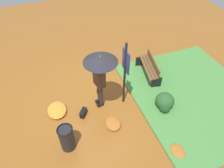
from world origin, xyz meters
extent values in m
plane|color=brown|center=(0.00, 0.00, 0.00)|extent=(18.00, 18.00, 0.00)
cube|color=#47843D|center=(0.85, 3.22, 0.03)|extent=(4.80, 4.00, 0.05)
cylinder|color=#2D2823|center=(0.00, 0.11, 0.43)|extent=(0.12, 0.12, 0.86)
cylinder|color=#2D2823|center=(0.18, 0.11, 0.43)|extent=(0.12, 0.12, 0.86)
cube|color=black|center=(0.00, 0.07, 0.04)|extent=(0.15, 0.24, 0.08)
cube|color=black|center=(0.18, 0.07, 0.04)|extent=(0.15, 0.24, 0.08)
cube|color=#473323|center=(0.09, 0.11, 1.18)|extent=(0.42, 0.31, 0.64)
sphere|color=tan|center=(0.09, 0.11, 1.64)|extent=(0.20, 0.20, 0.20)
ellipsoid|color=black|center=(0.09, 0.11, 1.67)|extent=(0.20, 0.20, 0.15)
cylinder|color=#473323|center=(-0.13, 0.08, 1.39)|extent=(0.18, 0.13, 0.18)
cylinder|color=#473323|center=(-0.09, 0.07, 1.48)|extent=(0.24, 0.11, 0.33)
cube|color=black|center=(0.00, 0.09, 1.62)|extent=(0.07, 0.03, 0.14)
cylinder|color=#473323|center=(0.25, 0.11, 1.42)|extent=(0.11, 0.10, 0.09)
cylinder|color=#473323|center=(0.24, 0.12, 1.51)|extent=(0.10, 0.09, 0.23)
cylinder|color=#A5A5AD|center=(0.23, 0.13, 1.83)|extent=(0.02, 0.02, 0.41)
cone|color=black|center=(0.23, 0.13, 1.92)|extent=(0.96, 0.96, 0.16)
sphere|color=#A5A5AD|center=(0.23, 0.13, 2.03)|extent=(0.02, 0.02, 0.02)
cylinder|color=black|center=(0.27, 0.85, 1.15)|extent=(0.07, 0.07, 2.30)
cube|color=navy|center=(0.27, 0.86, 1.70)|extent=(0.44, 0.04, 0.70)
cube|color=red|center=(0.27, 0.88, 1.70)|extent=(0.38, 0.01, 0.64)
cube|color=black|center=(0.37, -0.55, 0.12)|extent=(0.32, 0.29, 0.24)
torus|color=black|center=(0.37, -0.55, 0.28)|extent=(0.15, 0.12, 0.18)
cube|color=black|center=(-1.22, 2.19, 0.22)|extent=(0.13, 0.36, 0.44)
cube|color=black|center=(0.06, 2.19, 0.22)|extent=(0.13, 0.36, 0.44)
cube|color=brown|center=(-0.58, 2.07, 0.46)|extent=(1.39, 0.38, 0.04)
cube|color=brown|center=(-0.58, 2.19, 0.46)|extent=(1.39, 0.38, 0.04)
cube|color=brown|center=(-0.58, 2.31, 0.46)|extent=(1.39, 0.38, 0.04)
cube|color=brown|center=(-0.58, 2.36, 0.56)|extent=(1.38, 0.32, 0.10)
cube|color=brown|center=(-0.58, 2.36, 0.70)|extent=(1.38, 0.32, 0.10)
cylinder|color=black|center=(1.28, -1.21, 0.40)|extent=(0.40, 0.40, 0.80)
torus|color=black|center=(1.28, -1.21, 0.82)|extent=(0.42, 0.42, 0.04)
ellipsoid|color=#285628|center=(0.94, 2.00, 0.27)|extent=(0.60, 0.60, 0.54)
ellipsoid|color=#1E421E|center=(1.12, 1.91, 0.18)|extent=(0.36, 0.36, 0.36)
ellipsoid|color=#A86023|center=(1.03, 0.19, 0.06)|extent=(0.57, 0.45, 0.13)
ellipsoid|color=#C68428|center=(-0.06, -1.31, 0.08)|extent=(0.75, 0.60, 0.16)
ellipsoid|color=#A86023|center=(2.48, 1.53, 0.05)|extent=(0.46, 0.37, 0.10)
camera|label=1|loc=(4.51, -1.14, 5.34)|focal=33.68mm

